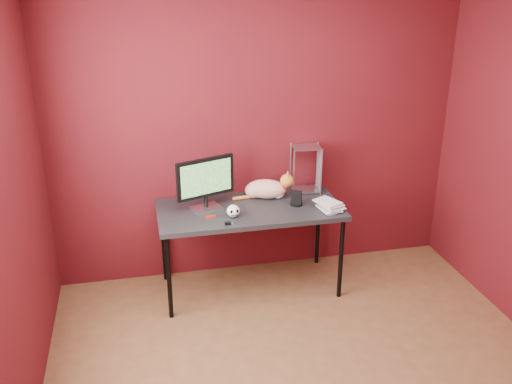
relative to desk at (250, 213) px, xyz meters
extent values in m
cube|color=#4F0E15|center=(0.15, 0.38, 0.60)|extent=(3.50, 0.02, 2.60)
cube|color=black|center=(0.00, 0.00, 0.03)|extent=(1.50, 0.70, 0.04)
cylinder|color=black|center=(-0.70, -0.30, -0.34)|extent=(0.04, 0.04, 0.71)
cylinder|color=black|center=(0.70, -0.30, -0.34)|extent=(0.04, 0.04, 0.71)
cylinder|color=black|center=(-0.70, 0.30, -0.34)|extent=(0.04, 0.04, 0.71)
cylinder|color=black|center=(0.70, 0.30, -0.34)|extent=(0.04, 0.04, 0.71)
cube|color=#ABAAAF|center=(-0.35, 0.05, 0.06)|extent=(0.27, 0.23, 0.02)
cylinder|color=black|center=(-0.35, 0.05, 0.12)|extent=(0.03, 0.03, 0.10)
cube|color=black|center=(-0.35, 0.05, 0.32)|extent=(0.48, 0.20, 0.32)
cube|color=#154F17|center=(-0.35, 0.05, 0.32)|extent=(0.42, 0.16, 0.27)
ellipsoid|color=#D4622C|center=(0.18, 0.18, 0.13)|extent=(0.38, 0.28, 0.16)
ellipsoid|color=#D4622C|center=(0.09, 0.21, 0.12)|extent=(0.20, 0.19, 0.13)
sphere|color=white|center=(0.28, 0.14, 0.11)|extent=(0.11, 0.11, 0.11)
sphere|color=orange|center=(0.34, 0.12, 0.21)|extent=(0.11, 0.11, 0.11)
cone|color=orange|center=(0.34, 0.09, 0.27)|extent=(0.04, 0.04, 0.05)
cone|color=orange|center=(0.36, 0.15, 0.27)|extent=(0.04, 0.04, 0.05)
cylinder|color=#AD1F0B|center=(0.33, 0.13, 0.17)|extent=(0.08, 0.08, 0.01)
cylinder|color=orange|center=(-0.02, 0.19, 0.07)|extent=(0.18, 0.05, 0.03)
ellipsoid|color=white|center=(-0.16, -0.15, 0.10)|extent=(0.10, 0.10, 0.10)
ellipsoid|color=black|center=(-0.18, -0.20, 0.11)|extent=(0.03, 0.01, 0.03)
ellipsoid|color=black|center=(-0.14, -0.20, 0.11)|extent=(0.03, 0.01, 0.03)
cube|color=black|center=(-0.16, -0.20, 0.09)|extent=(0.06, 0.01, 0.01)
cylinder|color=black|center=(0.39, -0.03, 0.06)|extent=(0.10, 0.10, 0.01)
cube|color=black|center=(0.39, -0.03, 0.12)|extent=(0.11, 0.10, 0.10)
imported|color=beige|center=(0.56, -0.18, 0.15)|extent=(0.18, 0.23, 0.20)
imported|color=beige|center=(0.56, -0.18, 0.36)|extent=(0.20, 0.24, 0.21)
imported|color=beige|center=(0.56, -0.18, 0.56)|extent=(0.21, 0.24, 0.20)
imported|color=beige|center=(0.56, -0.18, 0.77)|extent=(0.23, 0.25, 0.21)
cylinder|color=#ABAAAF|center=(0.43, 0.17, 0.26)|extent=(0.01, 0.01, 0.41)
cylinder|color=#ABAAAF|center=(0.67, 0.17, 0.26)|extent=(0.01, 0.01, 0.41)
cylinder|color=#ABAAAF|center=(0.43, 0.36, 0.26)|extent=(0.01, 0.01, 0.41)
cylinder|color=#ABAAAF|center=(0.67, 0.36, 0.26)|extent=(0.01, 0.01, 0.41)
cube|color=#ABAAAF|center=(0.55, 0.26, 0.06)|extent=(0.26, 0.22, 0.01)
cube|color=#ABAAAF|center=(0.55, 0.26, 0.45)|extent=(0.26, 0.22, 0.01)
cube|color=#B41F0D|center=(-0.34, -0.13, 0.06)|extent=(0.08, 0.03, 0.02)
cube|color=black|center=(-0.23, -0.28, 0.06)|extent=(0.05, 0.03, 0.02)
cylinder|color=#ABAAAF|center=(-0.21, -0.27, 0.05)|extent=(0.04, 0.04, 0.00)
camera|label=1|loc=(-0.87, -4.18, 1.91)|focal=40.00mm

